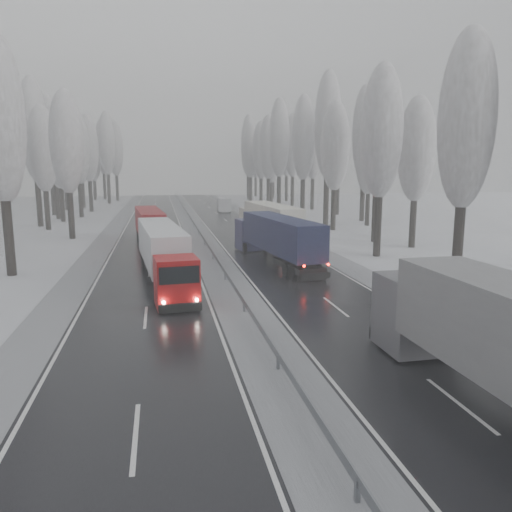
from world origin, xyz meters
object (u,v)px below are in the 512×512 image
object	(u,v)px
truck_cream_box	(268,220)
box_truck_distant	(224,204)
truck_red_white	(163,251)
truck_red_red	(151,226)
truck_blue_box	(276,236)

from	to	relation	value
truck_cream_box	box_truck_distant	size ratio (longest dim) A/B	2.31
truck_red_white	box_truck_distant	bearing A→B (deg)	72.84
box_truck_distant	truck_red_white	size ratio (longest dim) A/B	0.46
box_truck_distant	truck_red_red	distance (m)	40.25
truck_cream_box	truck_red_red	xyz separation A→B (m)	(-12.19, -1.35, -0.23)
truck_red_white	truck_red_red	distance (m)	16.03
truck_red_white	truck_red_red	size ratio (longest dim) A/B	1.05
truck_blue_box	box_truck_distant	distance (m)	49.07
truck_blue_box	truck_red_red	size ratio (longest dim) A/B	1.07
truck_blue_box	truck_cream_box	world-z (taller)	truck_cream_box
truck_blue_box	truck_red_white	distance (m)	10.55
truck_red_red	truck_blue_box	bearing A→B (deg)	-51.74
box_truck_distant	truck_red_red	xyz separation A→B (m)	(-12.18, -38.36, 0.83)
truck_blue_box	truck_cream_box	xyz separation A→B (m)	(2.02, 12.01, 0.08)
truck_blue_box	truck_red_white	size ratio (longest dim) A/B	1.02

